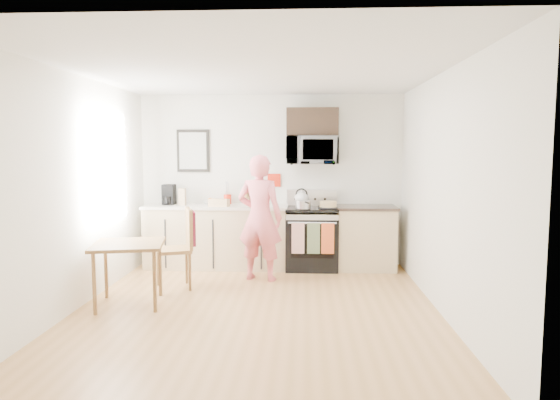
{
  "coord_description": "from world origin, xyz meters",
  "views": [
    {
      "loc": [
        0.53,
        -5.36,
        1.77
      ],
      "look_at": [
        0.21,
        1.0,
        1.12
      ],
      "focal_mm": 32.0,
      "sensor_mm": 36.0,
      "label": 1
    }
  ],
  "objects_px": {
    "dining_table": "(128,250)",
    "cake": "(328,205)",
    "microwave": "(312,150)",
    "person": "(260,218)",
    "range": "(312,240)",
    "chair": "(185,237)"
  },
  "relations": [
    {
      "from": "dining_table",
      "to": "chair",
      "type": "relative_size",
      "value": 0.76
    },
    {
      "from": "microwave",
      "to": "person",
      "type": "xyz_separation_m",
      "value": [
        -0.71,
        -0.79,
        -0.91
      ]
    },
    {
      "from": "range",
      "to": "dining_table",
      "type": "xyz_separation_m",
      "value": [
        -2.1,
        -1.86,
        0.2
      ]
    },
    {
      "from": "range",
      "to": "cake",
      "type": "distance_m",
      "value": 0.6
    },
    {
      "from": "person",
      "to": "cake",
      "type": "relative_size",
      "value": 5.68
    },
    {
      "from": "microwave",
      "to": "cake",
      "type": "bearing_deg",
      "value": -46.23
    },
    {
      "from": "range",
      "to": "dining_table",
      "type": "height_order",
      "value": "range"
    },
    {
      "from": "range",
      "to": "person",
      "type": "xyz_separation_m",
      "value": [
        -0.71,
        -0.68,
        0.42
      ]
    },
    {
      "from": "person",
      "to": "chair",
      "type": "height_order",
      "value": "person"
    },
    {
      "from": "cake",
      "to": "microwave",
      "type": "bearing_deg",
      "value": 133.77
    },
    {
      "from": "range",
      "to": "microwave",
      "type": "bearing_deg",
      "value": 90.06
    },
    {
      "from": "person",
      "to": "cake",
      "type": "xyz_separation_m",
      "value": [
        0.94,
        0.54,
        0.12
      ]
    },
    {
      "from": "microwave",
      "to": "chair",
      "type": "distance_m",
      "value": 2.32
    },
    {
      "from": "range",
      "to": "chair",
      "type": "distance_m",
      "value": 1.99
    },
    {
      "from": "person",
      "to": "dining_table",
      "type": "distance_m",
      "value": 1.84
    },
    {
      "from": "dining_table",
      "to": "cake",
      "type": "distance_m",
      "value": 2.92
    },
    {
      "from": "range",
      "to": "person",
      "type": "height_order",
      "value": "person"
    },
    {
      "from": "person",
      "to": "microwave",
      "type": "bearing_deg",
      "value": -118.89
    },
    {
      "from": "microwave",
      "to": "person",
      "type": "relative_size",
      "value": 0.44
    },
    {
      "from": "dining_table",
      "to": "cake",
      "type": "xyz_separation_m",
      "value": [
        2.33,
        1.73,
        0.34
      ]
    },
    {
      "from": "microwave",
      "to": "range",
      "type": "bearing_deg",
      "value": -89.94
    },
    {
      "from": "microwave",
      "to": "person",
      "type": "bearing_deg",
      "value": -132.16
    }
  ]
}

